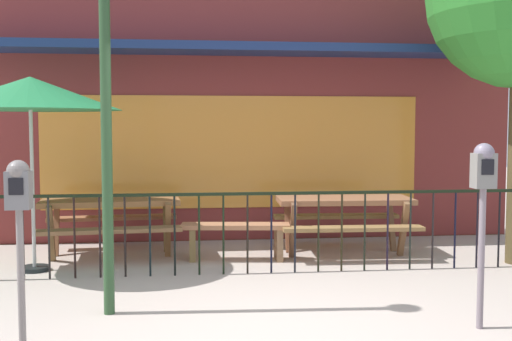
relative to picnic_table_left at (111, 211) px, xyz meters
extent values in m
plane|color=#B4A499|center=(1.72, -3.27, -0.61)|extent=(40.00, 40.00, 0.00)
cube|color=#4D2512|center=(1.72, 1.27, -0.61)|extent=(8.79, 0.54, 0.01)
cube|color=maroon|center=(1.72, 1.27, 2.05)|extent=(8.79, 0.50, 5.33)
cube|color=orange|center=(1.72, 1.01, 0.74)|extent=(5.71, 0.02, 1.70)
cube|color=navy|center=(1.72, 0.64, 2.25)|extent=(7.47, 0.77, 0.12)
cube|color=black|center=(1.72, -1.19, 0.34)|extent=(7.38, 0.04, 0.04)
cylinder|color=black|center=(-0.84, -1.19, -0.14)|extent=(0.02, 0.02, 0.95)
cylinder|color=black|center=(-0.55, -1.19, -0.14)|extent=(0.02, 0.02, 0.95)
cylinder|color=black|center=(-0.27, -1.19, -0.14)|extent=(0.02, 0.02, 0.95)
cylinder|color=black|center=(0.01, -1.19, -0.14)|extent=(0.02, 0.02, 0.95)
cylinder|color=black|center=(0.30, -1.19, -0.14)|extent=(0.02, 0.02, 0.95)
cylinder|color=black|center=(0.58, -1.19, -0.14)|extent=(0.02, 0.02, 0.95)
cylinder|color=black|center=(0.86, -1.19, -0.14)|extent=(0.02, 0.02, 0.95)
cylinder|color=black|center=(1.15, -1.19, -0.14)|extent=(0.02, 0.02, 0.95)
cylinder|color=black|center=(1.43, -1.19, -0.14)|extent=(0.02, 0.02, 0.95)
cylinder|color=black|center=(1.72, -1.19, -0.14)|extent=(0.02, 0.02, 0.95)
cylinder|color=black|center=(2.00, -1.19, -0.14)|extent=(0.02, 0.02, 0.95)
cylinder|color=black|center=(2.28, -1.19, -0.14)|extent=(0.02, 0.02, 0.95)
cylinder|color=black|center=(2.57, -1.19, -0.14)|extent=(0.02, 0.02, 0.95)
cylinder|color=black|center=(2.85, -1.19, -0.14)|extent=(0.02, 0.02, 0.95)
cylinder|color=black|center=(3.13, -1.19, -0.14)|extent=(0.02, 0.02, 0.95)
cylinder|color=black|center=(3.42, -1.19, -0.14)|extent=(0.02, 0.02, 0.95)
cylinder|color=black|center=(3.70, -1.19, -0.14)|extent=(0.02, 0.02, 0.95)
cylinder|color=black|center=(3.99, -1.19, -0.14)|extent=(0.02, 0.02, 0.95)
cylinder|color=black|center=(4.27, -1.19, -0.14)|extent=(0.02, 0.02, 0.95)
cylinder|color=black|center=(4.55, -1.19, -0.14)|extent=(0.02, 0.02, 0.95)
cylinder|color=black|center=(4.84, -1.19, -0.14)|extent=(0.02, 0.02, 0.95)
cube|color=brown|center=(0.00, 0.00, 0.13)|extent=(1.86, 0.90, 0.07)
cube|color=brown|center=(0.04, -0.55, -0.17)|extent=(1.82, 0.40, 0.05)
cube|color=#92593A|center=(-0.04, 0.55, -0.17)|extent=(1.82, 0.40, 0.05)
cube|color=brown|center=(-0.71, -0.34, -0.24)|extent=(0.10, 0.35, 0.78)
cube|color=brown|center=(-0.76, 0.22, -0.24)|extent=(0.10, 0.35, 0.78)
cube|color=brown|center=(0.76, -0.22, -0.24)|extent=(0.10, 0.35, 0.78)
cube|color=brown|center=(0.71, 0.34, -0.24)|extent=(0.10, 0.35, 0.78)
cube|color=brown|center=(3.13, -0.20, 0.13)|extent=(1.83, 0.83, 0.07)
cube|color=olive|center=(3.11, -0.75, -0.17)|extent=(1.81, 0.34, 0.05)
cube|color=olive|center=(3.16, 0.35, -0.17)|extent=(1.81, 0.34, 0.05)
cube|color=brown|center=(2.38, -0.45, -0.24)|extent=(0.08, 0.35, 0.78)
cube|color=brown|center=(2.41, 0.11, -0.24)|extent=(0.08, 0.35, 0.78)
cube|color=brown|center=(3.86, -0.51, -0.24)|extent=(0.08, 0.35, 0.78)
cube|color=brown|center=(3.88, 0.05, -0.24)|extent=(0.08, 0.35, 0.78)
cylinder|color=black|center=(-0.83, -0.75, -0.59)|extent=(0.36, 0.36, 0.05)
cylinder|color=beige|center=(-0.83, -0.75, 0.53)|extent=(0.04, 0.04, 2.28)
cone|color=#228046|center=(-0.83, -0.75, 1.52)|extent=(2.14, 2.14, 0.39)
cube|color=#A86D49|center=(1.63, -0.44, -0.16)|extent=(1.43, 0.48, 0.06)
cube|color=brown|center=(1.08, -0.38, -0.39)|extent=(0.08, 0.29, 0.45)
cube|color=#856445|center=(2.19, -0.51, -0.39)|extent=(0.08, 0.29, 0.45)
cylinder|color=slate|center=(3.51, -3.40, 0.00)|extent=(0.06, 0.06, 1.21)
cube|color=slate|center=(3.51, -3.40, 0.75)|extent=(0.18, 0.14, 0.30)
sphere|color=slate|center=(3.51, -3.40, 0.90)|extent=(0.17, 0.17, 0.17)
cube|color=black|center=(3.51, -3.47, 0.79)|extent=(0.11, 0.01, 0.13)
cylinder|color=slate|center=(-0.27, -3.49, -0.06)|extent=(0.06, 0.06, 1.10)
cube|color=slate|center=(-0.27, -3.49, 0.64)|extent=(0.18, 0.14, 0.29)
sphere|color=slate|center=(-0.27, -3.49, 0.79)|extent=(0.17, 0.17, 0.17)
cube|color=black|center=(-0.27, -3.57, 0.67)|extent=(0.11, 0.01, 0.13)
cylinder|color=#284828|center=(0.28, -2.61, 1.34)|extent=(0.10, 0.10, 3.90)
camera|label=1|loc=(1.00, -8.37, 1.12)|focal=43.50mm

